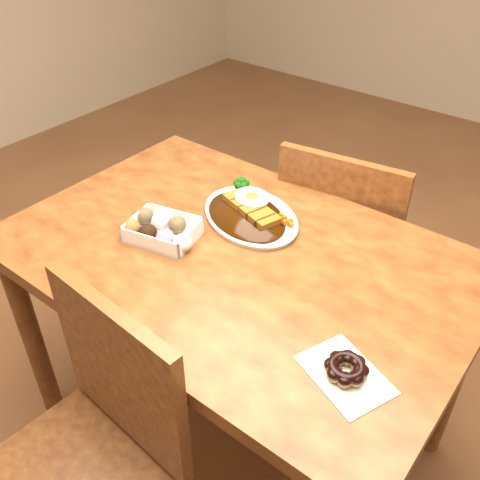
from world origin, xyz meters
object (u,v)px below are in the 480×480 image
Objects in this scene: chair_far at (345,245)px; donut_box at (161,229)px; table at (236,281)px; katsu_curry_plate at (251,213)px; chair_near at (87,463)px; pon_de_ring at (346,369)px.

chair_far reaches higher than donut_box.
katsu_curry_plate reaches higher than table.
chair_far and chair_near have the same top height.
table is 0.24m from donut_box.
chair_far is at bearing 84.43° from table.
table is 0.47m from pon_de_ring.
donut_box is 1.01× the size of pon_de_ring.
donut_box is at bearing -159.62° from table.
katsu_curry_plate is (-0.07, 0.68, 0.29)m from chair_near.
katsu_curry_plate is 1.77× the size of pon_de_ring.
chair_near reaches higher than katsu_curry_plate.
donut_box is 0.62m from pon_de_ring.
katsu_curry_plate is at bearing 146.01° from pon_de_ring.
katsu_curry_plate is (-0.12, -0.39, 0.29)m from chair_far.
chair_near is at bearing -90.00° from table.
chair_near is (0.00, -0.53, -0.17)m from table.
chair_far reaches higher than table.
pon_de_ring is (0.42, 0.36, 0.29)m from chair_near.
katsu_curry_plate is 0.58m from pon_de_ring.
table is 1.38× the size of chair_near.
donut_box is at bearing 116.79° from chair_near.
chair_near is 4.10× the size of pon_de_ring.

